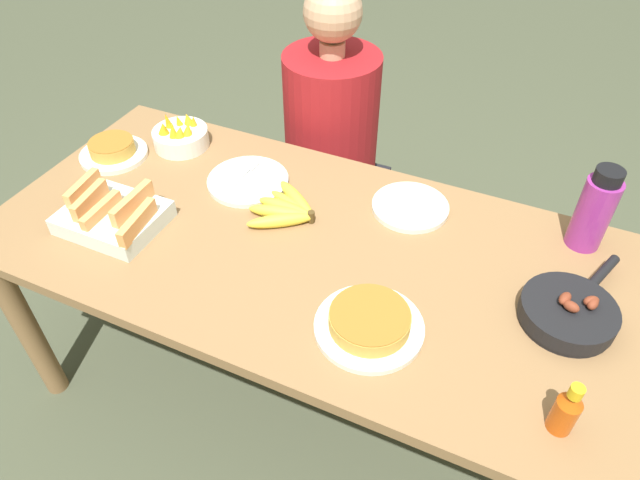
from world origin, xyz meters
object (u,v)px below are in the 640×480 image
Objects in this scene: skillet at (569,312)px; person_figure at (331,166)px; empty_plate_far_left at (410,207)px; fruit_bowl_mango at (180,136)px; empty_plate_near_front at (248,181)px; frittata_plate_center at (369,323)px; frittata_plate_side at (113,150)px; water_bottle at (595,210)px; hot_sauce_bottle at (566,410)px; banana_bunch at (287,209)px; melon_tray at (113,215)px.

skillet is 0.29× the size of person_figure.
empty_plate_far_left is 0.79m from fruit_bowl_mango.
frittata_plate_center is at bearing -34.85° from empty_plate_near_front.
frittata_plate_center is at bearing -17.61° from frittata_plate_side.
water_bottle is at bearing 6.90° from empty_plate_far_left.
hot_sauce_bottle is at bearing -24.67° from empty_plate_near_front.
empty_plate_far_left is 0.72m from hot_sauce_bottle.
skillet is at bearing -27.38° from empty_plate_far_left.
frittata_plate_side is (-0.64, 0.03, 0.00)m from banana_bunch.
melon_tray is 1.23× the size of empty_plate_far_left.
empty_plate_far_left is 0.19× the size of person_figure.
person_figure reaches higher than empty_plate_near_front.
empty_plate_near_front is at bearing 155.12° from banana_bunch.
skillet is 1.41m from frittata_plate_side.
empty_plate_near_front is at bearing 53.10° from melon_tray.
hot_sauce_bottle is (0.97, -0.44, 0.05)m from empty_plate_near_front.
frittata_plate_side is at bearing -134.18° from person_figure.
skillet is 1.54× the size of empty_plate_far_left.
skillet is 1.12m from person_figure.
banana_bunch is at bearing 155.38° from hot_sauce_bottle.
water_bottle reaches higher than frittata_plate_side.
empty_plate_far_left is 0.63m from person_figure.
hot_sauce_bottle reaches higher than banana_bunch.
melon_tray is (-0.42, -0.24, 0.02)m from banana_bunch.
hot_sauce_bottle is (1.27, -0.53, 0.02)m from fruit_bowl_mango.
banana_bunch is 0.96× the size of frittata_plate_center.
melon_tray is at bearing -50.00° from frittata_plate_side.
frittata_plate_center is at bearing -61.16° from person_figure.
person_figure reaches higher than hot_sauce_bottle.
frittata_plate_center is 1.43× the size of fruit_bowl_mango.
fruit_bowl_mango is (-0.30, 0.09, 0.03)m from empty_plate_near_front.
melon_tray is 1.13× the size of water_bottle.
person_figure is (0.36, 0.40, -0.27)m from fruit_bowl_mango.
empty_plate_near_front is at bearing 145.15° from frittata_plate_center.
water_bottle reaches higher than banana_bunch.
empty_plate_far_left is at bearing 132.20° from hot_sauce_bottle.
empty_plate_near_front is at bearing -97.37° from person_figure.
skillet reaches higher than banana_bunch.
empty_plate_far_left is 0.48m from water_bottle.
person_figure is at bearing 82.63° from empty_plate_near_front.
hot_sauce_bottle reaches higher than empty_plate_far_left.
person_figure is at bearing 69.36° from melon_tray.
melon_tray is 0.83m from empty_plate_far_left.
empty_plate_near_front is 0.49m from empty_plate_far_left.
person_figure is (0.06, 0.49, -0.24)m from empty_plate_near_front.
fruit_bowl_mango is (-0.48, 0.17, 0.02)m from banana_bunch.
melon_tray is 0.80× the size of skillet.
frittata_plate_side is at bearing -171.49° from empty_plate_far_left.
water_bottle is at bearing 21.25° from melon_tray.
hot_sauce_bottle is at bearing -45.79° from person_figure.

